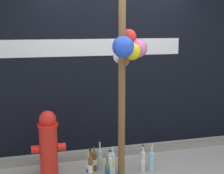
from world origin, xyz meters
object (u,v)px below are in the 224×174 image
bottle_3 (111,162)px  bottle_5 (91,167)px  bottle_1 (143,161)px  bottle_4 (100,159)px  fire_hydrant (48,143)px  bottle_6 (94,161)px  bottle_8 (113,163)px  bottle_2 (107,172)px  bottle_7 (89,167)px  bottle_0 (151,160)px  memorial_post (126,39)px  bottle_9 (110,167)px

bottle_3 → bottle_5: (-0.31, -0.16, 0.03)m
bottle_1 → bottle_4: size_ratio=0.96×
fire_hydrant → bottle_5: bearing=-28.4°
fire_hydrant → bottle_6: 0.67m
bottle_4 → bottle_8: bearing=-61.2°
bottle_1 → bottle_3: size_ratio=1.19×
bottle_4 → bottle_6: size_ratio=1.10×
bottle_2 → bottle_3: (0.13, 0.30, -0.01)m
bottle_5 → bottle_7: bottle_5 is taller
bottle_1 → bottle_5: bottle_5 is taller
bottle_3 → bottle_7: bottle_7 is taller
bottle_0 → bottle_3: size_ratio=1.20×
bottle_4 → bottle_6: (-0.09, -0.03, -0.00)m
memorial_post → bottle_4: bearing=138.9°
bottle_1 → bottle_2: bearing=-162.2°
memorial_post → bottle_0: memorial_post is taller
bottle_1 → bottle_7: (-0.72, 0.06, -0.04)m
bottle_0 → bottle_9: size_ratio=0.98×
bottle_2 → bottle_3: size_ratio=1.16×
memorial_post → bottle_2: size_ratio=8.39×
bottle_3 → bottle_7: (-0.31, -0.07, -0.01)m
bottle_3 → bottle_4: (-0.13, 0.10, 0.02)m
fire_hydrant → bottle_1: bearing=-11.1°
bottle_3 → bottle_4: size_ratio=0.81×
bottle_8 → bottle_0: bearing=-1.3°
memorial_post → bottle_0: 1.66m
fire_hydrant → bottle_3: bearing=-7.7°
bottle_3 → memorial_post: bearing=-44.2°
fire_hydrant → bottle_4: size_ratio=2.26×
fire_hydrant → bottle_8: bearing=-16.0°
bottle_4 → bottle_8: 0.25m
bottle_2 → bottle_6: (-0.09, 0.37, 0.00)m
fire_hydrant → bottle_0: fire_hydrant is taller
bottle_3 → bottle_6: (-0.22, 0.07, 0.02)m
bottle_5 → bottle_6: 0.25m
bottle_0 → bottle_8: (-0.54, 0.01, 0.01)m
bottle_0 → memorial_post: bearing=-178.2°
bottle_2 → bottle_5: bearing=142.5°
bottle_0 → bottle_7: (-0.84, 0.07, -0.04)m
bottle_3 → bottle_7: 0.32m
bottle_2 → bottle_4: bottle_4 is taller
bottle_1 → bottle_9: bottle_9 is taller
memorial_post → bottle_1: bearing=3.2°
bottle_1 → memorial_post: bearing=-176.8°
bottle_0 → bottle_6: (-0.75, 0.20, -0.01)m
bottle_4 → bottle_5: bearing=-125.0°
bottle_6 → bottle_8: (0.21, -0.19, 0.02)m
bottle_1 → bottle_9: (-0.48, -0.09, 0.01)m
bottle_9 → bottle_7: bearing=146.3°
bottle_7 → bottle_3: bearing=11.9°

